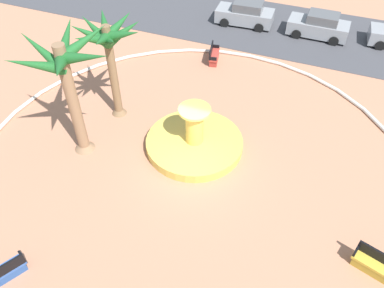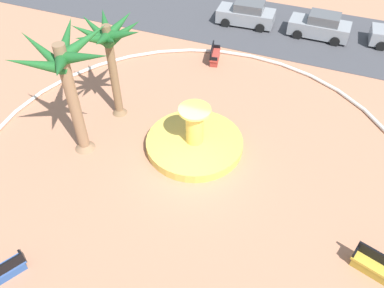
# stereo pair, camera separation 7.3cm
# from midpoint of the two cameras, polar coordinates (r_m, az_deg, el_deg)

# --- Properties ---
(ground_plane) EXTENTS (80.00, 80.00, 0.00)m
(ground_plane) POSITION_cam_midpoint_polar(r_m,az_deg,el_deg) (18.39, -0.27, -3.04)
(ground_plane) COLOR tan
(plaza_curb) EXTENTS (20.51, 20.51, 0.20)m
(plaza_curb) POSITION_cam_midpoint_polar(r_m,az_deg,el_deg) (18.32, -0.27, -2.82)
(plaza_curb) COLOR silver
(plaza_curb) RESTS_ON ground
(street_asphalt) EXTENTS (48.00, 8.00, 0.03)m
(street_asphalt) POSITION_cam_midpoint_polar(r_m,az_deg,el_deg) (29.89, 10.74, 16.46)
(street_asphalt) COLOR #424247
(street_asphalt) RESTS_ON ground
(fountain) EXTENTS (4.70, 4.70, 2.36)m
(fountain) POSITION_cam_midpoint_polar(r_m,az_deg,el_deg) (19.01, 0.24, 0.32)
(fountain) COLOR gold
(fountain) RESTS_ON ground
(palm_tree_near_fountain) EXTENTS (4.51, 4.33, 5.91)m
(palm_tree_near_fountain) POSITION_cam_midpoint_polar(r_m,az_deg,el_deg) (17.29, -17.84, 9.74)
(palm_tree_near_fountain) COLOR #8E6B4C
(palm_tree_near_fountain) RESTS_ON ground
(palm_tree_by_curb) EXTENTS (3.48, 3.56, 5.32)m
(palm_tree_by_curb) POSITION_cam_midpoint_polar(r_m,az_deg,el_deg) (19.21, -12.19, 14.07)
(palm_tree_by_curb) COLOR brown
(palm_tree_by_curb) RESTS_ON ground
(bench_east) EXTENTS (1.68, 0.95, 1.00)m
(bench_east) POSITION_cam_midpoint_polar(r_m,az_deg,el_deg) (16.33, 24.82, -15.74)
(bench_east) COLOR gold
(bench_east) RESTS_ON ground
(bench_west) EXTENTS (1.20, 1.64, 1.00)m
(bench_west) POSITION_cam_midpoint_polar(r_m,az_deg,el_deg) (16.29, -25.75, -16.48)
(bench_west) COLOR #335BA8
(bench_west) RESTS_ON ground
(bench_north) EXTENTS (0.84, 1.67, 1.00)m
(bench_north) POSITION_cam_midpoint_polar(r_m,az_deg,el_deg) (25.26, 3.10, 12.62)
(bench_north) COLOR #B73D33
(bench_north) RESTS_ON ground
(parked_car_leftmost) EXTENTS (4.10, 2.12, 1.67)m
(parked_car_leftmost) POSITION_cam_midpoint_polar(r_m,az_deg,el_deg) (29.61, 7.67, 18.21)
(parked_car_leftmost) COLOR gray
(parked_car_leftmost) RESTS_ON ground
(parked_car_second) EXTENTS (4.01, 1.93, 1.67)m
(parked_car_second) POSITION_cam_midpoint_polar(r_m,az_deg,el_deg) (29.06, 17.87, 16.01)
(parked_car_second) COLOR gray
(parked_car_second) RESTS_ON ground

